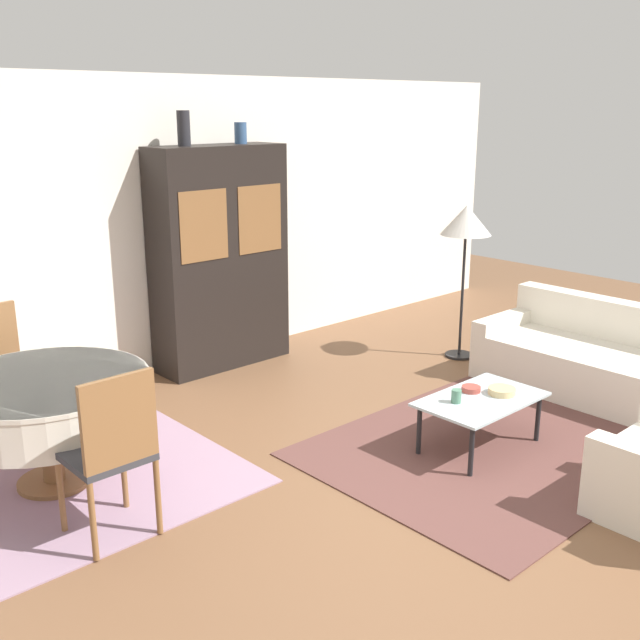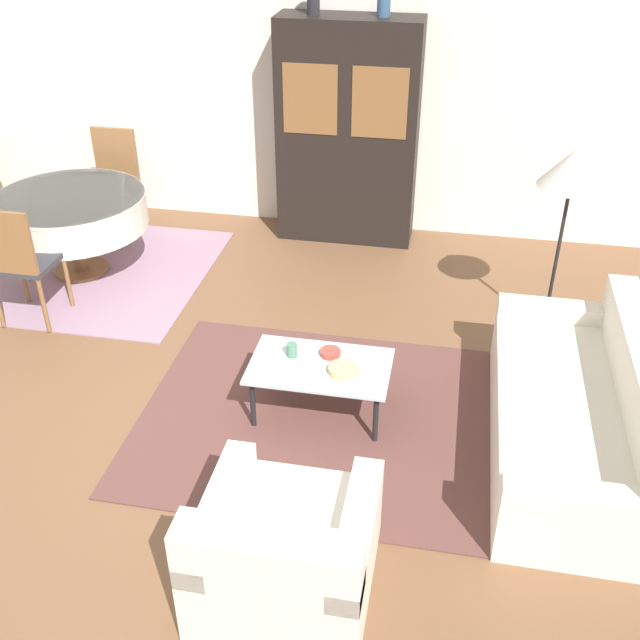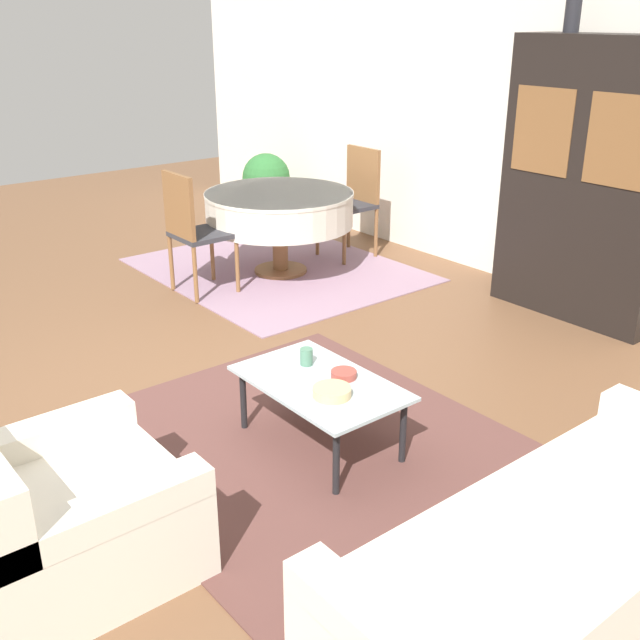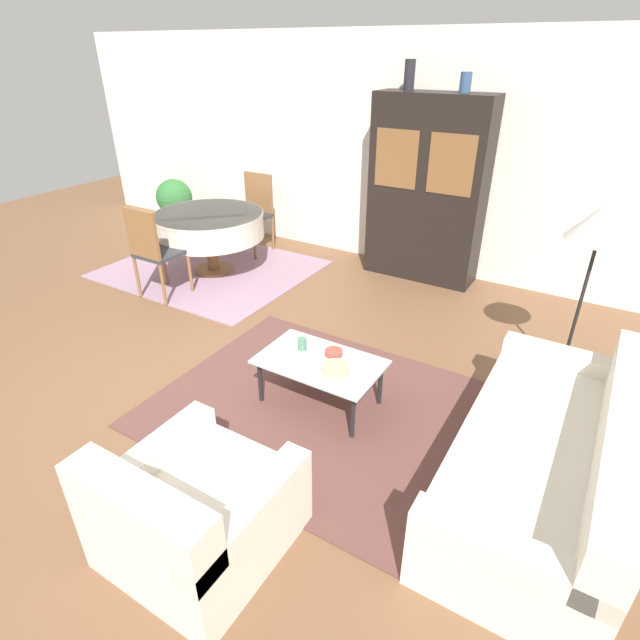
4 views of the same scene
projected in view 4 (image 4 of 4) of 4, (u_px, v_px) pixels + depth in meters
The scene contains 18 objects.
ground_plane at pixel (182, 397), 4.04m from camera, with size 14.00×14.00×0.00m, color brown.
wall_back at pixel (383, 153), 6.11m from camera, with size 10.00×0.06×2.70m.
area_rug at pixel (322, 408), 3.91m from camera, with size 2.51×2.03×0.01m.
dining_rug at pixel (211, 269), 6.37m from camera, with size 2.43×2.04×0.01m.
couch at pixel (548, 461), 3.04m from camera, with size 0.92×2.04×0.77m.
armchair at pixel (194, 513), 2.70m from camera, with size 0.87×0.91×0.74m.
coffee_table at pixel (320, 365), 3.82m from camera, with size 0.94×0.58×0.39m.
display_cabinet at pixel (427, 191), 5.73m from camera, with size 1.30×0.46×2.08m.
dining_table at pixel (209, 225), 6.04m from camera, with size 1.32×1.32×0.74m.
dining_chair_near at pixel (153, 248), 5.38m from camera, with size 0.44×0.44×1.03m.
dining_chair_far at pixel (254, 208), 6.70m from camera, with size 0.44×0.44×1.03m.
floor_lamp at pixel (601, 228), 3.66m from camera, with size 0.49×0.49×1.51m.
cup at pixel (302, 344), 3.92m from camera, with size 0.07×0.07×0.10m.
bowl at pixel (336, 368), 3.66m from camera, with size 0.20×0.20×0.05m.
bowl_small at pixel (334, 353), 3.86m from camera, with size 0.14×0.14×0.04m.
vase_tall at pixel (410, 75), 5.30m from camera, with size 0.11×0.11×0.30m.
vase_short at pixel (466, 82), 5.05m from camera, with size 0.12×0.12×0.19m.
potted_plant at pixel (175, 201), 7.62m from camera, with size 0.54×0.54×0.76m.
Camera 4 is at (2.64, -2.19, 2.49)m, focal length 28.00 mm.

